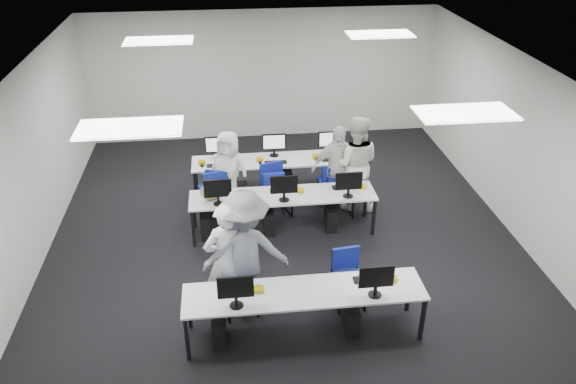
{
  "coord_description": "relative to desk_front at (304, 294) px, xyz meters",
  "views": [
    {
      "loc": [
        -0.9,
        -8.14,
        5.47
      ],
      "look_at": [
        0.04,
        -0.19,
        1.0
      ],
      "focal_mm": 35.0,
      "sensor_mm": 36.0,
      "label": 1
    }
  ],
  "objects": [
    {
      "name": "room",
      "position": [
        0.0,
        2.4,
        0.82
      ],
      "size": [
        9.0,
        9.02,
        3.0
      ],
      "color": "black",
      "rests_on": "ground"
    },
    {
      "name": "ceiling_panels",
      "position": [
        0.0,
        2.4,
        2.3
      ],
      "size": [
        5.2,
        4.6,
        0.02
      ],
      "color": "white",
      "rests_on": "room"
    },
    {
      "name": "desk_front",
      "position": [
        0.0,
        0.0,
        0.0
      ],
      "size": [
        3.2,
        0.7,
        0.73
      ],
      "color": "silver",
      "rests_on": "ground"
    },
    {
      "name": "desk_mid",
      "position": [
        0.0,
        2.6,
        0.0
      ],
      "size": [
        3.2,
        0.7,
        0.73
      ],
      "color": "silver",
      "rests_on": "ground"
    },
    {
      "name": "desk_back",
      "position": [
        0.0,
        4.0,
        0.0
      ],
      "size": [
        3.2,
        0.7,
        0.73
      ],
      "color": "silver",
      "rests_on": "ground"
    },
    {
      "name": "equipment_front",
      "position": [
        -0.19,
        -0.02,
        -0.32
      ],
      "size": [
        2.51,
        0.41,
        1.19
      ],
      "color": "#0D35B2",
      "rests_on": "desk_front"
    },
    {
      "name": "equipment_mid",
      "position": [
        -0.19,
        2.58,
        -0.32
      ],
      "size": [
        2.91,
        0.41,
        1.19
      ],
      "color": "white",
      "rests_on": "desk_mid"
    },
    {
      "name": "equipment_back",
      "position": [
        0.19,
        4.02,
        -0.32
      ],
      "size": [
        2.91,
        0.41,
        1.19
      ],
      "color": "white",
      "rests_on": "desk_back"
    },
    {
      "name": "chair_0",
      "position": [
        -0.85,
        0.6,
        -0.39
      ],
      "size": [
        0.54,
        0.57,
        0.93
      ],
      "rotation": [
        0.0,
        0.0,
        0.19
      ],
      "color": "navy",
      "rests_on": "ground"
    },
    {
      "name": "chair_1",
      "position": [
        0.73,
        0.55,
        -0.41
      ],
      "size": [
        0.47,
        0.51,
        0.87
      ],
      "rotation": [
        0.0,
        0.0,
        0.11
      ],
      "color": "navy",
      "rests_on": "ground"
    },
    {
      "name": "chair_2",
      "position": [
        -1.18,
        3.14,
        -0.4
      ],
      "size": [
        0.57,
        0.59,
        0.9
      ],
      "rotation": [
        0.0,
        0.0,
        -0.32
      ],
      "color": "navy",
      "rests_on": "ground"
    },
    {
      "name": "chair_3",
      "position": [
        -0.06,
        3.23,
        -0.38
      ],
      "size": [
        0.61,
        0.63,
        0.96
      ],
      "rotation": [
        0.0,
        0.0,
        0.32
      ],
      "color": "navy",
      "rests_on": "ground"
    },
    {
      "name": "chair_4",
      "position": [
        1.12,
        3.08,
        -0.41
      ],
      "size": [
        0.43,
        0.47,
        0.86
      ],
      "rotation": [
        0.0,
        0.0,
        0.02
      ],
      "color": "navy",
      "rests_on": "ground"
    },
    {
      "name": "chair_5",
      "position": [
        -1.22,
        3.43,
        -0.39
      ],
      "size": [
        0.57,
        0.59,
        0.91
      ],
      "rotation": [
        0.0,
        0.0,
        0.29
      ],
      "color": "navy",
      "rests_on": "ground"
    },
    {
      "name": "chair_6",
      "position": [
        -0.12,
        3.35,
        -0.41
      ],
      "size": [
        0.45,
        0.49,
        0.87
      ],
      "rotation": [
        0.0,
        0.0,
        0.06
      ],
      "color": "navy",
      "rests_on": "ground"
    },
    {
      "name": "chair_7",
      "position": [
        1.01,
        3.52,
        -0.41
      ],
      "size": [
        0.42,
        0.46,
        0.86
      ],
      "rotation": [
        0.0,
        0.0,
        -0.01
      ],
      "color": "navy",
      "rests_on": "ground"
    },
    {
      "name": "handbag",
      "position": [
        -1.21,
        2.59,
        0.21
      ],
      "size": [
        0.43,
        0.32,
        0.31
      ],
      "primitive_type": "ellipsoid",
      "rotation": [
        0.0,
        0.0,
        0.21
      ],
      "color": "olive",
      "rests_on": "desk_mid"
    },
    {
      "name": "student_0",
      "position": [
        -1.0,
        0.64,
        0.19
      ],
      "size": [
        0.74,
        0.62,
        1.75
      ],
      "primitive_type": "imported",
      "rotation": [
        0.0,
        0.0,
        3.5
      ],
      "color": "white",
      "rests_on": "ground"
    },
    {
      "name": "student_1",
      "position": [
        1.41,
        3.29,
        0.23
      ],
      "size": [
        1.04,
        0.9,
        1.83
      ],
      "primitive_type": "imported",
      "rotation": [
        0.0,
        0.0,
        2.88
      ],
      "color": "white",
      "rests_on": "ground"
    },
    {
      "name": "student_2",
      "position": [
        -0.9,
        3.45,
        0.11
      ],
      "size": [
        0.91,
        0.77,
        1.58
      ],
      "primitive_type": "imported",
      "rotation": [
        0.0,
        0.0,
        -0.42
      ],
      "color": "white",
      "rests_on": "ground"
    },
    {
      "name": "student_3",
      "position": [
        1.08,
        3.34,
        0.14
      ],
      "size": [
        1.01,
        0.54,
        1.65
      ],
      "primitive_type": "imported",
      "rotation": [
        0.0,
        0.0,
        0.15
      ],
      "color": "white",
      "rests_on": "ground"
    },
    {
      "name": "photographer",
      "position": [
        -0.74,
        0.7,
        0.26
      ],
      "size": [
        1.22,
        0.71,
        1.88
      ],
      "primitive_type": "imported",
      "rotation": [
        0.0,
        0.0,
        3.15
      ],
      "color": "slate",
      "rests_on": "ground"
    },
    {
      "name": "dslr_camera",
      "position": [
        -0.74,
        0.88,
        1.26
      ],
      "size": [
        0.14,
        0.18,
        0.1
      ],
      "primitive_type": "cube",
      "rotation": [
        0.0,
        0.0,
        3.15
      ],
      "color": "black",
      "rests_on": "photographer"
    }
  ]
}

